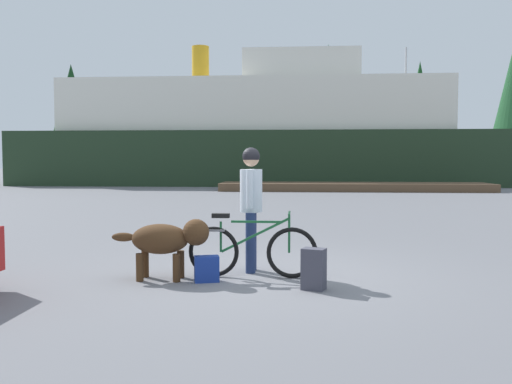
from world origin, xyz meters
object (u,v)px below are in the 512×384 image
bicycle (252,250)px  dog (167,239)px  handbag_pannier (207,269)px  person_cyclist (251,196)px  backpack (314,269)px  ferry_boat (257,135)px  sailboat_moored (404,174)px

bicycle → dog: bicycle is taller
dog → handbag_pannier: dog is taller
person_cyclist → dog: 1.36m
bicycle → person_cyclist: person_cyclist is taller
backpack → ferry_boat: ferry_boat is taller
person_cyclist → backpack: size_ratio=3.46×
person_cyclist → sailboat_moored: size_ratio=0.18×
dog → sailboat_moored: size_ratio=0.14×
person_cyclist → handbag_pannier: person_cyclist is taller
sailboat_moored → person_cyclist: bearing=-104.2°
backpack → person_cyclist: bearing=129.9°
dog → ferry_boat: 28.68m
person_cyclist → backpack: (0.87, -1.04, -0.83)m
dog → handbag_pannier: (0.55, -0.10, -0.37)m
backpack → handbag_pannier: size_ratio=1.50×
dog → ferry_boat: size_ratio=0.05×
bicycle → person_cyclist: bearing=95.7°
backpack → ferry_boat: bearing=95.7°
backpack → ferry_boat: (-2.90, 28.96, 2.88)m
person_cyclist → backpack: bearing=-50.1°
bicycle → handbag_pannier: 0.68m
person_cyclist → ferry_boat: (-2.03, 27.92, 2.05)m
backpack → handbag_pannier: 1.44m
bicycle → person_cyclist: 0.82m
handbag_pannier → sailboat_moored: size_ratio=0.04×
backpack → sailboat_moored: (7.48, 34.18, 0.27)m
dog → ferry_boat: bearing=91.9°
ferry_boat → dog: bearing=-88.1°
bicycle → backpack: bicycle is taller
sailboat_moored → backpack: bearing=-102.3°
ferry_boat → sailboat_moored: 11.91m
ferry_boat → person_cyclist: bearing=-85.8°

